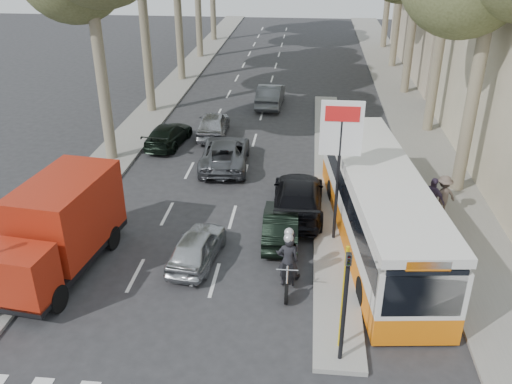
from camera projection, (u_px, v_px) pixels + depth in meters
ground at (232, 319)px, 16.81m from camera, size 120.00×120.00×0.00m
sidewalk_right at (402, 96)px, 38.29m from camera, size 3.20×70.00×0.12m
median_left at (181, 79)px, 42.44m from camera, size 2.40×64.00×0.12m
traffic_island at (330, 175)px, 26.29m from camera, size 1.50×26.00×0.16m
billboard at (340, 152)px, 19.32m from camera, size 1.50×12.10×5.60m
traffic_light_island at (346, 290)px, 14.08m from camera, size 0.16×0.41×3.60m
silver_hatchback at (197, 247)px, 19.46m from camera, size 1.88×3.75×1.23m
dark_hatchback at (281, 224)px, 20.88m from camera, size 1.45×3.84×1.25m
queue_car_a at (225, 153)px, 27.16m from camera, size 2.62×5.12×1.39m
queue_car_b at (298, 197)px, 22.67m from camera, size 2.13×5.17×1.50m
queue_car_c at (213, 124)px, 31.03m from camera, size 1.90×4.24×1.41m
queue_car_d at (270, 95)px, 36.11m from camera, size 1.72×4.56×1.48m
queue_car_e at (168, 135)px, 29.77m from camera, size 2.16×4.32×1.21m
red_truck at (59, 227)px, 18.59m from camera, size 2.94×6.19×3.19m
city_bus at (378, 205)px, 20.18m from camera, size 3.84×11.93×3.09m
motorcycle at (288, 259)px, 18.15m from camera, size 0.88×2.44×2.07m
pedestrian_near at (432, 199)px, 21.81m from camera, size 1.16×1.15×1.87m
pedestrian_far at (443, 196)px, 22.22m from camera, size 1.25×0.86×1.77m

